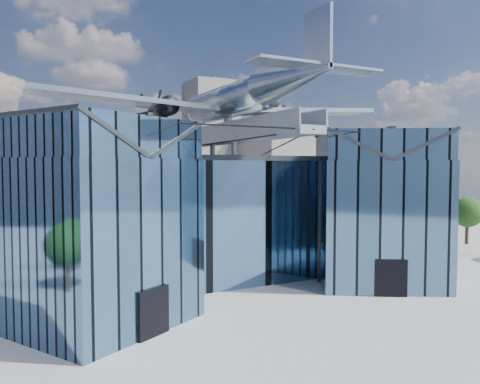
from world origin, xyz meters
name	(u,v)px	position (x,y,z in m)	size (l,w,h in m)	color
ground_plane	(253,296)	(0.00, 0.00, 0.00)	(120.00, 120.00, 0.00)	#939397
museum	(218,210)	(0.00, 5.82, 5.54)	(32.88, 24.50, 17.60)	#466D90
bg_towers	(116,161)	(1.45, 50.49, 10.01)	(77.00, 24.50, 26.00)	gray
tree_side_e	(467,212)	(32.99, 8.12, 3.75)	(3.93, 3.93, 5.54)	#382716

